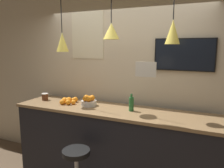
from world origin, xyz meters
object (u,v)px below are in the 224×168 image
Objects in this scene: juice_bottle at (131,104)px; mounted_tv at (184,55)px; fruit_bowl at (89,101)px; spread_jar at (45,97)px.

mounted_tv is at bearing 31.74° from juice_bottle.
fruit_bowl is 0.65m from juice_bottle.
juice_bottle reaches higher than spread_jar.
mounted_tv is (2.06, 0.37, 0.69)m from spread_jar.
spread_jar is at bearing -180.00° from juice_bottle.
mounted_tv is at bearing 10.20° from spread_jar.
spread_jar is at bearing 179.61° from fruit_bowl.
juice_bottle is 1.46m from spread_jar.
juice_bottle is 2.08× the size of spread_jar.
mounted_tv reaches higher than fruit_bowl.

